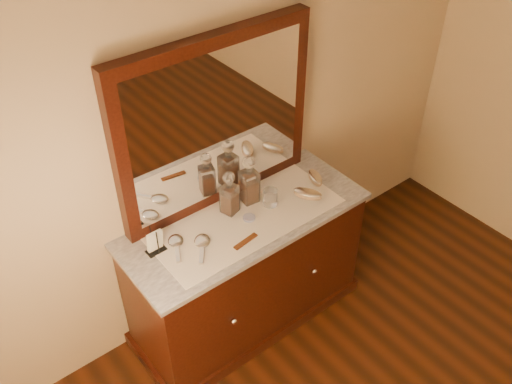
# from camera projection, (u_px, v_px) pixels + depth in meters

# --- Properties ---
(dresser_cabinet) EXTENTS (1.40, 0.55, 0.82)m
(dresser_cabinet) POSITION_uv_depth(u_px,v_px,m) (246.00, 271.00, 3.41)
(dresser_cabinet) COLOR black
(dresser_cabinet) RESTS_ON floor
(dresser_plinth) EXTENTS (1.46, 0.59, 0.08)m
(dresser_plinth) POSITION_uv_depth(u_px,v_px,m) (247.00, 310.00, 3.65)
(dresser_plinth) COLOR black
(dresser_plinth) RESTS_ON floor
(knob_left) EXTENTS (0.04, 0.04, 0.04)m
(knob_left) POSITION_uv_depth(u_px,v_px,m) (234.00, 321.00, 3.07)
(knob_left) COLOR silver
(knob_left) RESTS_ON dresser_cabinet
(knob_right) EXTENTS (0.04, 0.04, 0.04)m
(knob_right) POSITION_uv_depth(u_px,v_px,m) (314.00, 271.00, 3.36)
(knob_right) COLOR silver
(knob_right) RESTS_ON dresser_cabinet
(marble_top) EXTENTS (1.44, 0.59, 0.03)m
(marble_top) POSITION_uv_depth(u_px,v_px,m) (245.00, 220.00, 3.14)
(marble_top) COLOR silver
(marble_top) RESTS_ON dresser_cabinet
(mirror_frame) EXTENTS (1.20, 0.08, 1.00)m
(mirror_frame) POSITION_uv_depth(u_px,v_px,m) (216.00, 123.00, 2.97)
(mirror_frame) COLOR black
(mirror_frame) RESTS_ON marble_top
(mirror_glass) EXTENTS (1.06, 0.01, 0.86)m
(mirror_glass) POSITION_uv_depth(u_px,v_px,m) (220.00, 126.00, 2.95)
(mirror_glass) COLOR white
(mirror_glass) RESTS_ON marble_top
(lace_runner) EXTENTS (1.10, 0.45, 0.00)m
(lace_runner) POSITION_uv_depth(u_px,v_px,m) (247.00, 219.00, 3.12)
(lace_runner) COLOR silver
(lace_runner) RESTS_ON marble_top
(pin_dish) EXTENTS (0.07, 0.07, 0.01)m
(pin_dish) POSITION_uv_depth(u_px,v_px,m) (249.00, 218.00, 3.12)
(pin_dish) COLOR white
(pin_dish) RESTS_ON lace_runner
(comb) EXTENTS (0.16, 0.05, 0.01)m
(comb) POSITION_uv_depth(u_px,v_px,m) (246.00, 241.00, 2.98)
(comb) COLOR brown
(comb) RESTS_ON lace_runner
(napkin_rack) EXTENTS (0.11, 0.07, 0.16)m
(napkin_rack) POSITION_uv_depth(u_px,v_px,m) (155.00, 242.00, 2.89)
(napkin_rack) COLOR black
(napkin_rack) RESTS_ON marble_top
(decanter_left) EXTENTS (0.10, 0.10, 0.28)m
(decanter_left) POSITION_uv_depth(u_px,v_px,m) (229.00, 197.00, 3.11)
(decanter_left) COLOR #8A3E14
(decanter_left) RESTS_ON lace_runner
(decanter_right) EXTENTS (0.10, 0.10, 0.31)m
(decanter_right) POSITION_uv_depth(u_px,v_px,m) (249.00, 184.00, 3.17)
(decanter_right) COLOR #8A3E14
(decanter_right) RESTS_ON lace_runner
(brush_near) EXTENTS (0.15, 0.18, 0.05)m
(brush_near) POSITION_uv_depth(u_px,v_px,m) (308.00, 194.00, 3.26)
(brush_near) COLOR tan
(brush_near) RESTS_ON lace_runner
(brush_far) EXTENTS (0.12, 0.17, 0.04)m
(brush_far) POSITION_uv_depth(u_px,v_px,m) (315.00, 178.00, 3.38)
(brush_far) COLOR tan
(brush_far) RESTS_ON lace_runner
(hand_mirror_outer) EXTENTS (0.14, 0.21, 0.02)m
(hand_mirror_outer) POSITION_uv_depth(u_px,v_px,m) (176.00, 243.00, 2.96)
(hand_mirror_outer) COLOR silver
(hand_mirror_outer) RESTS_ON lace_runner
(hand_mirror_inner) EXTENTS (0.18, 0.21, 0.02)m
(hand_mirror_inner) POSITION_uv_depth(u_px,v_px,m) (202.00, 243.00, 2.96)
(hand_mirror_inner) COLOR silver
(hand_mirror_inner) RESTS_ON lace_runner
(tumblers) EXTENTS (0.09, 0.09, 0.10)m
(tumblers) POSITION_uv_depth(u_px,v_px,m) (270.00, 197.00, 3.19)
(tumblers) COLOR white
(tumblers) RESTS_ON lace_runner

